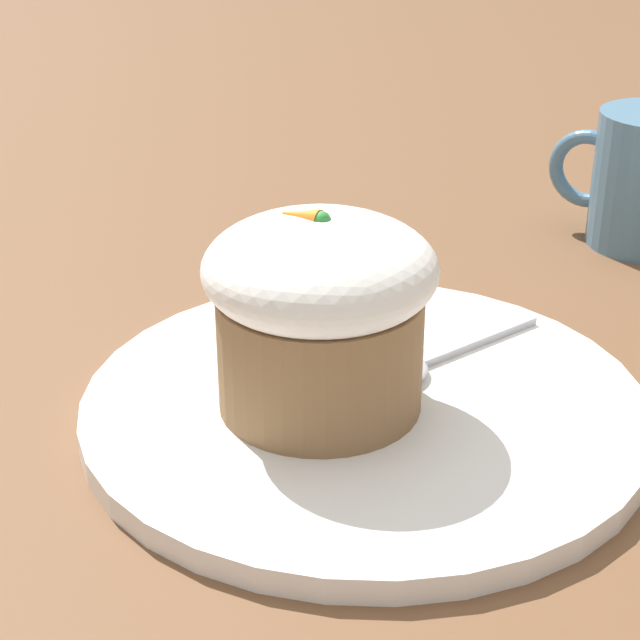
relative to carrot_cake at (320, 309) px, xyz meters
The scene contains 4 objects.
ground_plane 0.06m from the carrot_cake, 129.08° to the right, with size 4.00×4.00×0.00m, color brown.
dessert_plate 0.06m from the carrot_cake, 129.08° to the right, with size 0.25×0.25×0.01m.
carrot_cake is the anchor object (origin of this frame).
spoon 0.07m from the carrot_cake, 111.30° to the right, with size 0.07×0.12×0.01m.
Camera 1 is at (-0.19, 0.37, 0.25)m, focal length 60.00 mm.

